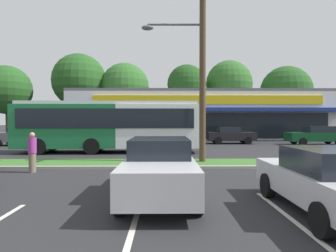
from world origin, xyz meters
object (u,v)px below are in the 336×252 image
Objects in this scene: car_0 at (160,167)px; car_3 at (328,180)px; pedestrian_by_pole at (32,152)px; car_4 at (230,135)px; car_2 at (22,136)px; utility_pole at (199,60)px; city_bus at (109,125)px; car_1 at (316,135)px.

car_0 is 1.07× the size of car_3.
car_3 is at bearing 98.11° from pedestrian_by_pole.
car_4 is (2.23, 19.23, -0.00)m from car_3.
pedestrian_by_pole reaches higher than car_2.
utility_pole is 7.82m from city_bus.
car_4 is at bearing -174.34° from car_2.
car_1 reaches higher than car_4.
car_3 is 10.28m from pedestrian_by_pole.
car_4 is (5.97, 17.77, -0.06)m from car_0.
city_bus is 2.82× the size of car_4.
car_1 is 22.12m from pedestrian_by_pole.
car_2 is at bearing 145.91° from city_bus.
car_4 is 2.59× the size of pedestrian_by_pole.
car_3 is 2.75× the size of pedestrian_by_pole.
car_1 is at bearing -10.38° from car_4.
car_3 is (1.96, -7.38, -4.15)m from utility_pole.
car_3 is (-9.22, -17.95, -0.05)m from car_1.
car_3 is at bearing -61.35° from city_bus.
car_0 is at bearing 68.59° from car_3.
car_1 reaches higher than car_2.
utility_pole is at bearing 14.90° from car_3.
utility_pole is 15.92m from car_1.
car_2 is (-11.52, 16.03, -0.03)m from car_0.
car_1 is at bearing 163.74° from pedestrian_by_pole.
car_0 reaches higher than car_1.
utility_pole is at bearing 146.08° from pedestrian_by_pole.
car_3 reaches higher than car_4.
car_2 reaches higher than car_4.
car_0 is 4.02m from car_3.
car_0 reaches higher than car_4.
car_3 is at bearing 131.08° from car_2.
city_bus is at bearing -162.53° from car_0.
city_bus reaches higher than car_0.
car_0 is 2.94× the size of pedestrian_by_pole.
city_bus is 11.42m from car_0.
car_0 is 19.74m from car_2.
car_2 is at bearing -144.31° from car_0.
city_bus is 7.29× the size of pedestrian_by_pole.
utility_pole is 1.94× the size of car_0.
car_1 is (11.18, 10.57, -4.11)m from utility_pole.
car_0 is (3.42, -10.85, -0.96)m from city_bus.
car_2 is (-24.47, -0.45, -0.02)m from car_1.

